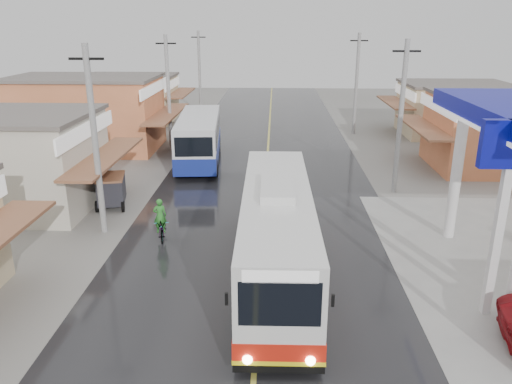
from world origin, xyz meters
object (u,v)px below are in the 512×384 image
Objects in this scene: coach_bus at (277,233)px; second_bus at (199,138)px; cyclist at (161,225)px; tricycle_near at (111,189)px.

second_bus is at bearing 107.39° from coach_bus.
second_bus is (-5.00, 15.37, -0.07)m from coach_bus.
coach_bus is at bearing -45.71° from cyclist.
coach_bus is at bearing -52.44° from tricycle_near.
tricycle_near is (-3.32, 3.75, 0.31)m from cyclist.
tricycle_near is at bearing -115.33° from second_bus.
second_bus is 12.22m from cyclist.
cyclist is (-4.87, 3.19, -1.10)m from coach_bus.
cyclist reaches higher than tricycle_near.
coach_bus is 16.17m from second_bus.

